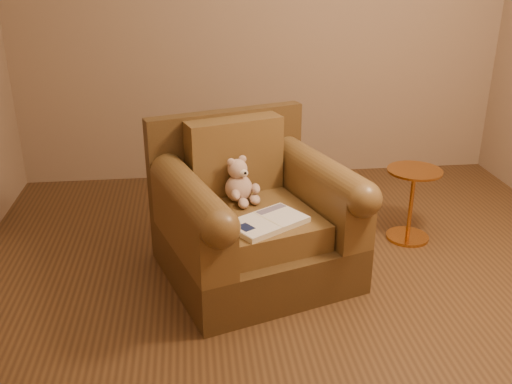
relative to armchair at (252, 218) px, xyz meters
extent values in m
plane|color=#54361C|center=(0.27, -0.36, -0.35)|extent=(4.00, 4.00, 0.00)
cube|color=#93755A|center=(0.27, 1.64, 1.00)|extent=(4.00, 0.02, 2.70)
cube|color=#4B3419|center=(0.01, -0.04, -0.21)|extent=(1.25, 1.22, 0.28)
cube|color=#4B3419|center=(-0.12, 0.36, 0.24)|extent=(0.99, 0.41, 0.62)
cube|color=brown|center=(0.03, -0.09, 0.01)|extent=(0.77, 0.85, 0.15)
cube|color=brown|center=(-0.08, 0.24, 0.31)|extent=(0.61, 0.33, 0.45)
cube|color=brown|center=(-0.35, -0.22, 0.09)|extent=(0.46, 0.88, 0.32)
cube|color=brown|center=(0.41, 0.04, 0.09)|extent=(0.46, 0.88, 0.32)
cylinder|color=brown|center=(-0.35, -0.22, 0.25)|extent=(0.46, 0.88, 0.20)
cylinder|color=brown|center=(0.41, 0.04, 0.25)|extent=(0.46, 0.88, 0.20)
ellipsoid|color=tan|center=(-0.07, 0.08, 0.16)|extent=(0.16, 0.14, 0.17)
sphere|color=tan|center=(-0.07, 0.09, 0.28)|extent=(0.12, 0.12, 0.12)
ellipsoid|color=tan|center=(-0.11, 0.07, 0.33)|extent=(0.05, 0.03, 0.05)
ellipsoid|color=tan|center=(-0.04, 0.11, 0.33)|extent=(0.05, 0.03, 0.05)
ellipsoid|color=beige|center=(-0.04, 0.04, 0.27)|extent=(0.06, 0.04, 0.05)
sphere|color=black|center=(-0.03, 0.02, 0.27)|extent=(0.02, 0.02, 0.02)
ellipsoid|color=tan|center=(-0.10, -0.02, 0.16)|extent=(0.05, 0.11, 0.05)
ellipsoid|color=tan|center=(0.03, 0.06, 0.16)|extent=(0.05, 0.11, 0.05)
ellipsoid|color=tan|center=(-0.05, -0.03, 0.11)|extent=(0.06, 0.11, 0.05)
ellipsoid|color=tan|center=(0.02, 0.02, 0.11)|extent=(0.06, 0.11, 0.05)
cube|color=beige|center=(0.06, -0.27, 0.10)|extent=(0.48, 0.43, 0.03)
cube|color=white|center=(-0.03, -0.33, 0.11)|extent=(0.30, 0.32, 0.00)
cube|color=white|center=(0.14, -0.21, 0.11)|extent=(0.30, 0.32, 0.00)
cube|color=beige|center=(0.06, -0.27, 0.11)|extent=(0.14, 0.21, 0.00)
cube|color=#0F1638|center=(-0.07, -0.35, 0.12)|extent=(0.10, 0.11, 0.00)
cube|color=slate|center=(0.09, -0.14, 0.12)|extent=(0.18, 0.14, 0.00)
cylinder|color=#C68036|center=(1.09, 0.29, -0.34)|extent=(0.28, 0.28, 0.02)
cylinder|color=#C68036|center=(1.09, 0.29, -0.10)|extent=(0.03, 0.03, 0.46)
cylinder|color=#C68036|center=(1.09, 0.29, 0.14)|extent=(0.36, 0.36, 0.02)
cylinder|color=#C68036|center=(1.09, 0.29, 0.13)|extent=(0.03, 0.03, 0.02)
camera|label=1|loc=(-0.33, -3.02, 1.44)|focal=40.00mm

